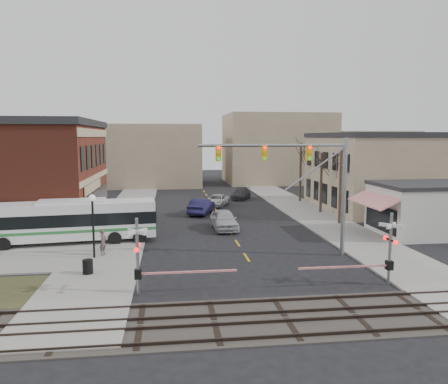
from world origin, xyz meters
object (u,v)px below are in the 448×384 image
Objects in this scene: rr_crossing_west at (146,257)px; pedestrian_near at (103,242)px; car_c at (217,200)px; car_d at (241,194)px; traffic_signal_mast at (305,172)px; trash_bin at (88,267)px; car_a at (224,220)px; pedestrian_far at (86,231)px; car_b at (202,206)px; rr_crossing_east at (383,250)px; street_lamp at (93,213)px; transit_bus at (73,220)px.

rr_crossing_west is 8.35m from pedestrian_near.
car_d is (3.74, 5.20, 0.04)m from car_c.
trash_bin is (-13.71, -2.35, -5.20)m from traffic_signal_mast.
traffic_signal_mast is 11.37m from car_a.
pedestrian_far is (-1.83, 3.75, -0.05)m from pedestrian_near.
rr_crossing_west reaches higher than car_b.
car_d reaches higher than car_c.
rr_crossing_west is 29.23m from car_c.
car_c is (6.70, 28.42, -1.32)m from rr_crossing_west.
trash_bin is at bearing -170.28° from traffic_signal_mast.
car_b is (-8.12, 23.37, -1.15)m from rr_crossing_east.
car_a is at bearing -21.71° from pedestrian_far.
car_c is at bearing -92.72° from car_b.
street_lamp is at bearing 156.63° from pedestrian_near.
rr_crossing_west is 3.15× the size of pedestrian_near.
rr_crossing_west is 12.51m from pedestrian_far.
traffic_signal_mast is at bearing -59.53° from car_c.
traffic_signal_mast reaches higher than car_b.
street_lamp is at bearing 175.43° from traffic_signal_mast.
rr_crossing_east reaches higher than pedestrian_near.
pedestrian_far is at bearing 114.19° from rr_crossing_west.
pedestrian_far is at bearing -163.27° from car_a.
transit_bus is at bearing 117.55° from rr_crossing_west.
transit_bus is 2.66× the size of car_d.
transit_bus is 15.11× the size of trash_bin.
car_a is at bearing 40.41° from street_lamp.
pedestrian_near is at bearing 113.25° from rr_crossing_west.
car_c is (-5.95, 28.57, -1.32)m from rr_crossing_east.
pedestrian_far reaches higher than car_c.
street_lamp is 30.28m from car_d.
car_c is (10.27, 24.88, 0.11)m from trash_bin.
car_d is (5.91, 10.40, -0.13)m from car_b.
street_lamp is 0.89× the size of car_d.
pedestrian_far is (-9.64, -11.85, 0.14)m from car_b.
street_lamp is 0.85× the size of car_b.
rr_crossing_east is at bearing 129.10° from car_b.
rr_crossing_west is 1.00× the size of rr_crossing_east.
street_lamp is 23.97m from car_c.
traffic_signal_mast is 5.93× the size of pedestrian_far.
car_c is (10.48, 21.42, -2.49)m from street_lamp.
car_a is at bearing 51.01° from trash_bin.
transit_bus is 8.57m from trash_bin.
traffic_signal_mast is 2.37× the size of street_lamp.
car_b is at bearing 47.52° from transit_bus.
transit_bus is at bearing 107.22° from trash_bin.
car_b is (4.53, 23.22, -1.15)m from rr_crossing_west.
car_a is 1.01× the size of car_b.
transit_bus is 2.69× the size of car_c.
rr_crossing_west reaches higher than transit_bus.
car_a is at bearing 113.64° from rr_crossing_east.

